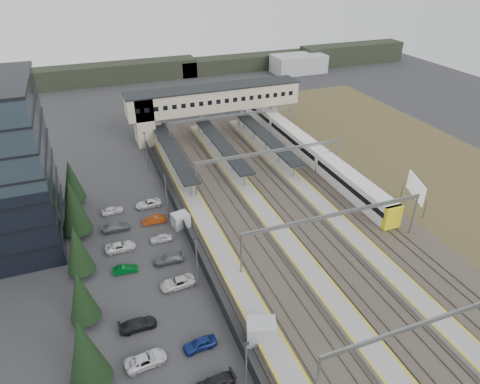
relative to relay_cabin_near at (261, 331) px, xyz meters
name	(u,v)px	position (x,y,z in m)	size (l,w,h in m)	color
ground	(235,241)	(3.70, 18.78, -1.37)	(220.00, 220.00, 0.00)	#2B2B2D
conifer_row	(78,264)	(-18.30, 14.92, 3.47)	(4.42, 49.82, 9.50)	black
car_park	(156,288)	(-9.61, 12.10, -0.75)	(10.68, 44.62, 1.29)	#99989C
lampposts	(179,223)	(-4.30, 20.03, 2.96)	(0.50, 53.25, 8.07)	slate
fence	(184,226)	(-2.80, 23.78, -0.37)	(0.08, 90.00, 2.00)	#26282B
relay_cabin_near	(261,331)	(0.00, 0.00, 0.00)	(3.89, 3.33, 2.74)	#A6A8AB
relay_cabin_far	(181,220)	(-3.00, 25.43, -0.21)	(2.92, 2.59, 2.33)	#A6A8AB
rail_corridor	(276,211)	(13.04, 23.78, -1.08)	(34.00, 90.00, 0.92)	#38332A
canopies	(221,143)	(10.70, 45.78, 2.55)	(23.10, 30.00, 3.28)	black
footbridge	(203,102)	(11.40, 60.78, 6.56)	(40.40, 6.40, 11.20)	tan
gantries	(298,184)	(15.70, 21.78, 4.63)	(28.40, 62.28, 7.17)	slate
train	(298,142)	(27.70, 44.45, 0.84)	(3.08, 64.45, 3.88)	white
billboard	(416,189)	(34.90, 16.53, 2.60)	(2.32, 6.40, 5.84)	slate
scrub_east	(443,177)	(48.70, 23.78, -1.34)	(34.00, 120.00, 0.06)	#4C4723
treeline_far	(207,67)	(27.51, 111.06, 1.58)	(170.00, 19.00, 7.00)	black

